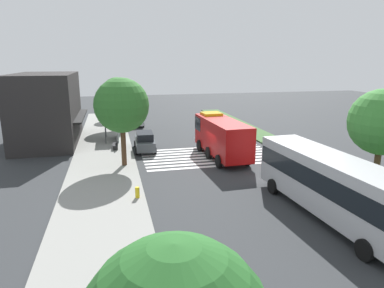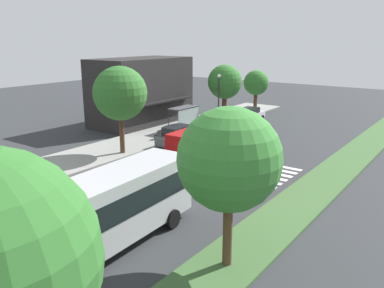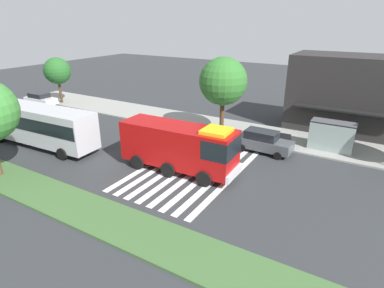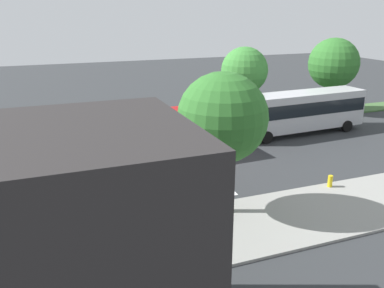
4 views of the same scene
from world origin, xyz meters
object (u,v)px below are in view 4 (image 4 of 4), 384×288
at_px(fire_truck, 153,133).
at_px(bench_near_shelter, 111,229).
at_px(bus_stop_shelter, 12,219).
at_px(transit_bus, 300,110).
at_px(fire_hydrant, 330,181).
at_px(parked_car_mid, 117,195).
at_px(sidewalk_tree_west, 223,118).
at_px(median_tree_far_west, 334,63).
at_px(median_tree_west, 244,71).

bearing_deg(fire_truck, bench_near_shelter, 60.86).
distance_m(fire_truck, bus_stop_shelter, 12.77).
distance_m(transit_bus, fire_hydrant, 11.64).
relative_size(fire_truck, transit_bus, 0.75).
distance_m(fire_truck, fire_hydrant, 11.85).
relative_size(transit_bus, fire_hydrant, 16.91).
xyz_separation_m(transit_bus, bench_near_shelter, (18.17, 11.42, -1.50)).
height_order(fire_truck, bench_near_shelter, fire_truck).
relative_size(bus_stop_shelter, bench_near_shelter, 2.19).
distance_m(fire_truck, transit_bus, 13.61).
bearing_deg(fire_truck, fire_hydrant, 133.25).
bearing_deg(parked_car_mid, bench_near_shelter, 74.71).
distance_m(transit_bus, bench_near_shelter, 21.51).
relative_size(bus_stop_shelter, sidewalk_tree_west, 0.48).
height_order(sidewalk_tree_west, fire_hydrant, sidewalk_tree_west).
distance_m(median_tree_far_west, median_tree_west, 9.96).
distance_m(transit_bus, sidewalk_tree_west, 16.75).
xyz_separation_m(bench_near_shelter, median_tree_west, (-15.52, -16.66, 4.21)).
xyz_separation_m(transit_bus, bus_stop_shelter, (22.17, 11.43, -0.21)).
bearing_deg(sidewalk_tree_west, transit_bus, -138.81).
height_order(parked_car_mid, fire_hydrant, parked_car_mid).
bearing_deg(bench_near_shelter, fire_hydrant, -175.35).
height_order(bench_near_shelter, median_tree_west, median_tree_west).
xyz_separation_m(fire_truck, sidewalk_tree_west, (-1.04, 8.74, 3.09)).
bearing_deg(median_tree_far_west, fire_truck, 19.49).
distance_m(bus_stop_shelter, sidewalk_tree_west, 10.31).
bearing_deg(median_tree_west, median_tree_far_west, 180.00).
bearing_deg(parked_car_mid, sidewalk_tree_west, 157.88).
bearing_deg(median_tree_far_west, bus_stop_shelter, 29.49).
bearing_deg(median_tree_far_west, median_tree_west, -0.00).
bearing_deg(transit_bus, fire_hydrant, -118.84).
bearing_deg(fire_truck, parked_car_mid, 57.21).
xyz_separation_m(bus_stop_shelter, bench_near_shelter, (-4.00, -0.02, -1.30)).
bearing_deg(bench_near_shelter, median_tree_west, -132.98).
distance_m(fire_truck, median_tree_west, 13.35).
bearing_deg(bus_stop_shelter, parked_car_mid, -150.23).
xyz_separation_m(transit_bus, median_tree_far_west, (-7.32, -5.24, 2.91)).
xyz_separation_m(fire_truck, bus_stop_shelter, (8.73, 9.32, -0.14)).
distance_m(fire_truck, median_tree_far_west, 22.22).
xyz_separation_m(fire_truck, bench_near_shelter, (4.73, 9.31, -1.44)).
relative_size(parked_car_mid, median_tree_west, 0.70).
bearing_deg(bus_stop_shelter, sidewalk_tree_west, -176.59).
relative_size(median_tree_west, fire_hydrant, 9.74).
bearing_deg(bench_near_shelter, median_tree_far_west, -146.83).
height_order(transit_bus, median_tree_west, median_tree_west).
xyz_separation_m(fire_truck, parked_car_mid, (3.87, 6.54, -1.09)).
bearing_deg(bus_stop_shelter, median_tree_west, -139.50).
bearing_deg(parked_car_mid, bus_stop_shelter, 31.77).
bearing_deg(sidewalk_tree_west, fire_hydrant, -176.10).
relative_size(transit_bus, median_tree_west, 1.74).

